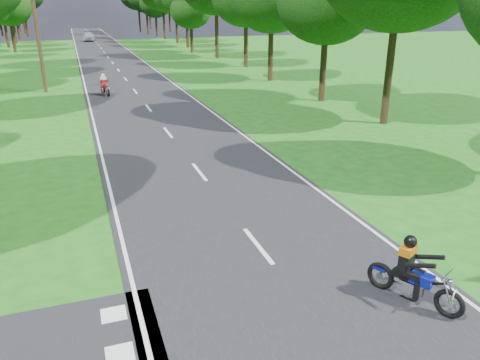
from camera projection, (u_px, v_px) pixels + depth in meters
name	position (u px, v px, depth m)	size (l,w,h in m)	color
ground	(291.00, 288.00, 10.36)	(160.00, 160.00, 0.00)	#175012
main_road	(108.00, 57.00, 54.48)	(7.00, 140.00, 0.02)	black
road_markings	(108.00, 59.00, 52.78)	(7.40, 140.00, 0.01)	silver
telegraph_pole	(37.00, 32.00, 31.77)	(1.20, 0.26, 8.00)	#382616
rider_near_blue	(416.00, 271.00, 9.59)	(0.59, 1.78, 1.49)	#0D178F
rider_far_red	(104.00, 84.00, 31.75)	(0.57, 1.71, 1.42)	#AF0D0E
distant_car	(89.00, 36.00, 76.83)	(1.80, 4.46, 1.52)	silver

